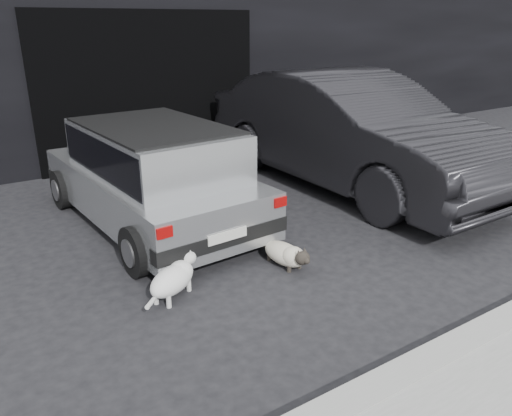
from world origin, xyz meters
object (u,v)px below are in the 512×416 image
second_car (349,130)px  cat_siamese (287,255)px  cat_white (174,277)px  silver_hatchback (153,170)px

second_car → cat_siamese: second_car is taller
cat_white → second_car: bearing=82.9°
cat_siamese → cat_white: 1.24m
cat_siamese → cat_white: cat_white is taller
silver_hatchback → second_car: size_ratio=0.69×
cat_siamese → cat_white: bearing=-8.0°
silver_hatchback → second_car: second_car is taller
silver_hatchback → second_car: bearing=-5.6°
silver_hatchback → cat_siamese: 2.06m
silver_hatchback → cat_siamese: silver_hatchback is taller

